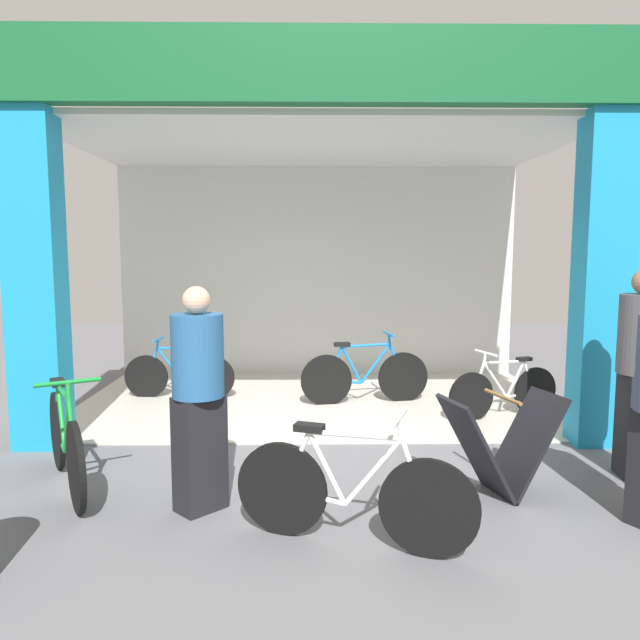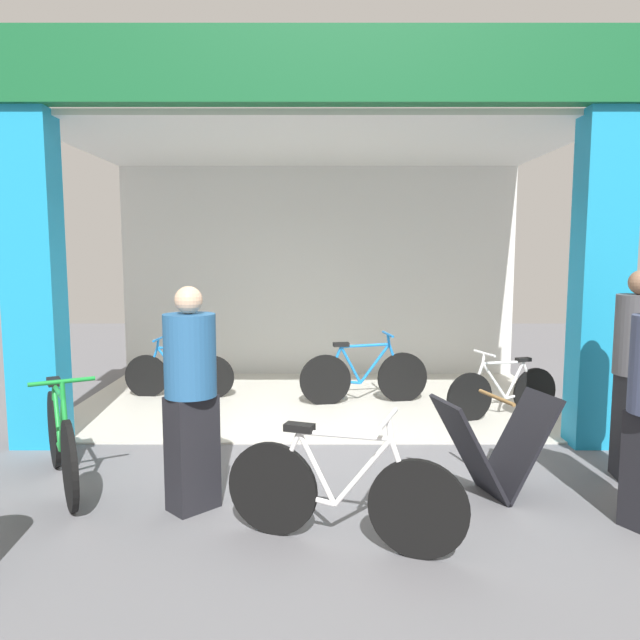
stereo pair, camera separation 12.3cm
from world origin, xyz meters
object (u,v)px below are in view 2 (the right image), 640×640
object	(u,v)px
sandwich_board_sign	(497,446)
pedestrian_0	(639,372)
bicycle_parked_0	(343,493)
bicycle_parked_1	(63,440)
pedestrian_1	(193,394)
bicycle_inside_2	(505,392)
bicycle_inside_1	(366,376)
bicycle_inside_0	(182,374)

from	to	relation	value
sandwich_board_sign	pedestrian_0	xyz separation A→B (m)	(1.26, 0.35, 0.52)
pedestrian_0	sandwich_board_sign	bearing A→B (deg)	-164.53
bicycle_parked_0	bicycle_parked_1	bearing A→B (deg)	156.02
bicycle_parked_1	pedestrian_1	xyz separation A→B (m)	(1.17, -0.44, 0.49)
bicycle_parked_1	sandwich_board_sign	bearing A→B (deg)	-3.29
bicycle_parked_1	pedestrian_1	bearing A→B (deg)	-20.49
bicycle_inside_2	bicycle_parked_0	world-z (taller)	bicycle_parked_0
bicycle_inside_2	sandwich_board_sign	world-z (taller)	sandwich_board_sign
bicycle_inside_1	sandwich_board_sign	size ratio (longest dim) A/B	1.60
bicycle_inside_1	pedestrian_0	size ratio (longest dim) A/B	0.92
sandwich_board_sign	pedestrian_1	size ratio (longest dim) A/B	0.61
bicycle_inside_0	bicycle_inside_1	size ratio (longest dim) A/B	0.89
bicycle_inside_1	bicycle_parked_0	size ratio (longest dim) A/B	1.04
bicycle_inside_1	sandwich_board_sign	xyz separation A→B (m)	(0.82, -2.83, 0.04)
bicycle_inside_1	sandwich_board_sign	bearing A→B (deg)	-73.90
sandwich_board_sign	pedestrian_1	world-z (taller)	pedestrian_1
bicycle_inside_0	bicycle_inside_2	size ratio (longest dim) A/B	1.05
bicycle_inside_0	pedestrian_1	distance (m)	3.53
bicycle_inside_2	sandwich_board_sign	size ratio (longest dim) A/B	1.36
bicycle_inside_1	bicycle_parked_1	size ratio (longest dim) A/B	1.06
bicycle_inside_0	bicycle_inside_2	distance (m)	4.05
bicycle_inside_0	sandwich_board_sign	world-z (taller)	sandwich_board_sign
pedestrian_0	pedestrian_1	size ratio (longest dim) A/B	1.06
bicycle_inside_1	bicycle_parked_1	xyz separation A→B (m)	(-2.66, -2.63, 0.02)
bicycle_inside_1	sandwich_board_sign	distance (m)	2.94
bicycle_inside_2	pedestrian_1	size ratio (longest dim) A/B	0.83
sandwich_board_sign	bicycle_inside_2	bearing A→B (deg)	71.38
pedestrian_0	pedestrian_1	xyz separation A→B (m)	(-3.57, -0.58, -0.05)
bicycle_inside_0	bicycle_inside_1	xyz separation A→B (m)	(2.38, -0.31, 0.04)
bicycle_inside_0	pedestrian_1	xyz separation A→B (m)	(0.89, -3.38, 0.55)
bicycle_parked_1	sandwich_board_sign	size ratio (longest dim) A/B	1.51
bicycle_parked_1	pedestrian_0	bearing A→B (deg)	1.78
bicycle_parked_1	bicycle_inside_2	bearing A→B (deg)	24.99
bicycle_inside_1	pedestrian_0	world-z (taller)	pedestrian_0
bicycle_inside_1	bicycle_parked_0	xyz separation A→B (m)	(-0.41, -3.63, -0.00)
bicycle_parked_1	pedestrian_1	size ratio (longest dim) A/B	0.91
bicycle_inside_0	pedestrian_0	bearing A→B (deg)	-32.08
bicycle_inside_0	bicycle_parked_1	world-z (taller)	bicycle_parked_1
bicycle_inside_2	bicycle_parked_1	bearing A→B (deg)	-155.01
sandwich_board_sign	pedestrian_1	xyz separation A→B (m)	(-2.31, -0.24, 0.47)
bicycle_inside_2	bicycle_parked_1	xyz separation A→B (m)	(-4.21, -1.96, 0.06)
bicycle_inside_1	bicycle_parked_0	distance (m)	3.65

